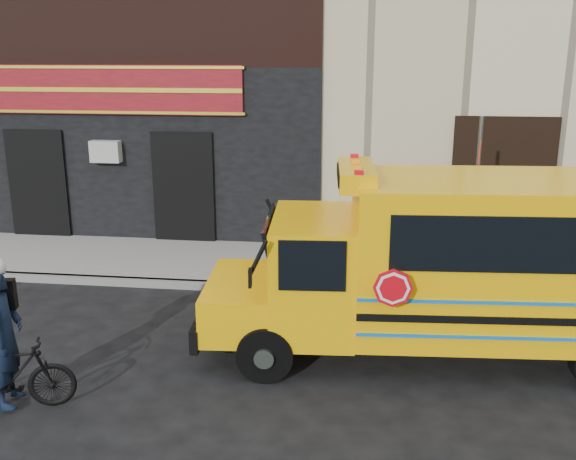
# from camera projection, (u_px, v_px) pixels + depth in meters

# --- Properties ---
(ground) EXTENTS (120.00, 120.00, 0.00)m
(ground) POSITION_uv_depth(u_px,v_px,m) (292.00, 355.00, 9.83)
(ground) COLOR black
(ground) RESTS_ON ground
(curb) EXTENTS (40.00, 0.20, 0.15)m
(curb) POSITION_uv_depth(u_px,v_px,m) (308.00, 290.00, 12.30)
(curb) COLOR gray
(curb) RESTS_ON ground
(sidewalk) EXTENTS (40.00, 3.00, 0.15)m
(sidewalk) POSITION_uv_depth(u_px,v_px,m) (315.00, 265.00, 13.73)
(sidewalk) COLOR gray
(sidewalk) RESTS_ON ground
(school_bus) EXTENTS (7.03, 2.71, 2.92)m
(school_bus) POSITION_uv_depth(u_px,v_px,m) (461.00, 261.00, 9.44)
(school_bus) COLOR black
(school_bus) RESTS_ON ground
(sign_pole) EXTENTS (0.07, 0.29, 3.36)m
(sign_pole) POSITION_uv_depth(u_px,v_px,m) (475.00, 199.00, 11.95)
(sign_pole) COLOR #48514A
(sign_pole) RESTS_ON ground
(bicycle) EXTENTS (1.65, 0.91, 0.95)m
(bicycle) POSITION_uv_depth(u_px,v_px,m) (12.00, 376.00, 8.20)
(bicycle) COLOR black
(bicycle) RESTS_ON ground
(cyclist) EXTENTS (0.60, 0.77, 1.88)m
(cyclist) POSITION_uv_depth(u_px,v_px,m) (4.00, 340.00, 8.18)
(cyclist) COLOR black
(cyclist) RESTS_ON ground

